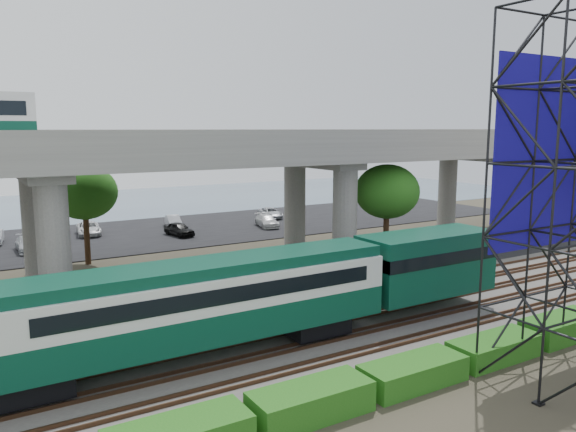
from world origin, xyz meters
TOP-DOWN VIEW (x-y plane):
  - ground at (0.00, 0.00)m, footprint 140.00×140.00m
  - ballast_bed at (0.00, 2.00)m, footprint 90.00×12.00m
  - service_road at (0.00, 10.50)m, footprint 90.00×5.00m
  - parking_lot at (0.00, 34.00)m, footprint 90.00×18.00m
  - harbor_water at (0.00, 56.00)m, footprint 140.00×40.00m
  - rail_tracks at (0.00, 2.00)m, footprint 90.00×9.52m
  - commuter_train at (-4.02, 2.00)m, footprint 29.30×3.06m
  - overpass at (-1.18, 16.00)m, footprint 80.00×12.00m
  - hedge_strip at (1.01, -4.30)m, footprint 34.60×1.80m
  - trees at (-4.67, 16.17)m, footprint 40.94×16.94m
  - parked_cars at (0.65, 33.51)m, footprint 38.08×9.69m

SIDE VIEW (x-z plane):
  - ground at x=0.00m, z-range 0.00..0.00m
  - harbor_water at x=0.00m, z-range 0.00..0.03m
  - service_road at x=0.00m, z-range 0.00..0.08m
  - parking_lot at x=0.00m, z-range 0.00..0.08m
  - ballast_bed at x=0.00m, z-range 0.00..0.20m
  - rail_tracks at x=0.00m, z-range 0.20..0.36m
  - hedge_strip at x=1.01m, z-range -0.04..1.16m
  - parked_cars at x=0.65m, z-range 0.05..1.35m
  - commuter_train at x=-4.02m, z-range 0.73..5.03m
  - trees at x=-4.67m, z-range 1.73..9.42m
  - overpass at x=-1.18m, z-range 2.01..14.41m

